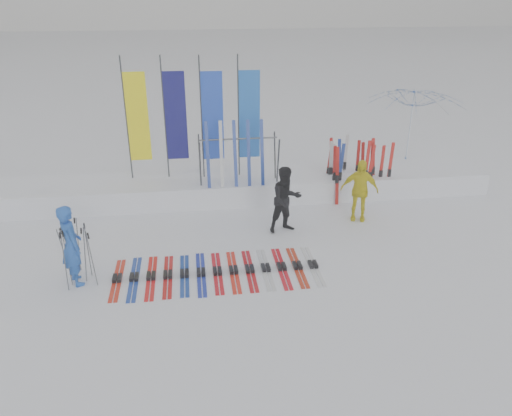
{
  "coord_description": "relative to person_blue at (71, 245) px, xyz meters",
  "views": [
    {
      "loc": [
        -1.11,
        -8.06,
        5.4
      ],
      "look_at": [
        0.2,
        1.6,
        1.0
      ],
      "focal_mm": 35.0,
      "sensor_mm": 36.0,
      "label": 1
    }
  ],
  "objects": [
    {
      "name": "ground",
      "position": [
        3.49,
        -0.74,
        -0.83
      ],
      "size": [
        120.0,
        120.0,
        0.0
      ],
      "primitive_type": "plane",
      "color": "white",
      "rests_on": "ground"
    },
    {
      "name": "snow_bank",
      "position": [
        3.49,
        3.86,
        -0.53
      ],
      "size": [
        14.0,
        1.6,
        0.6
      ],
      "primitive_type": "cube",
      "color": "white",
      "rests_on": "ground"
    },
    {
      "name": "person_blue",
      "position": [
        0.0,
        0.0,
        0.0
      ],
      "size": [
        0.63,
        0.72,
        1.65
      ],
      "primitive_type": "imported",
      "rotation": [
        0.0,
        0.0,
        2.06
      ],
      "color": "#1F52B5",
      "rests_on": "ground"
    },
    {
      "name": "person_black",
      "position": [
        4.51,
        1.67,
        -0.03
      ],
      "size": [
        0.91,
        0.79,
        1.6
      ],
      "primitive_type": "imported",
      "rotation": [
        0.0,
        0.0,
        0.27
      ],
      "color": "black",
      "rests_on": "ground"
    },
    {
      "name": "person_yellow",
      "position": [
        6.41,
        2.06,
        -0.05
      ],
      "size": [
        0.99,
        0.64,
        1.56
      ],
      "primitive_type": "imported",
      "rotation": [
        0.0,
        0.0,
        -0.31
      ],
      "color": "yellow",
      "rests_on": "ground"
    },
    {
      "name": "tent_canopy",
      "position": [
        9.09,
        5.28,
        0.49
      ],
      "size": [
        3.65,
        3.69,
        2.63
      ],
      "primitive_type": "imported",
      "rotation": [
        0.0,
        0.0,
        0.32
      ],
      "color": "white",
      "rests_on": "ground"
    },
    {
      "name": "ski_row",
      "position": [
        2.77,
        -0.04,
        -0.79
      ],
      "size": [
        4.16,
        1.68,
        0.07
      ],
      "color": "red",
      "rests_on": "ground"
    },
    {
      "name": "pole_cluster",
      "position": [
        0.03,
        0.08,
        -0.22
      ],
      "size": [
        0.66,
        0.77,
        1.26
      ],
      "color": "#595B60",
      "rests_on": "ground"
    },
    {
      "name": "feather_flags",
      "position": [
        2.47,
        4.08,
        1.42
      ],
      "size": [
        3.47,
        0.21,
        3.2
      ],
      "color": "#383A3F",
      "rests_on": "ground"
    },
    {
      "name": "ski_rack",
      "position": [
        3.59,
        3.46,
        0.56
      ],
      "size": [
        2.04,
        0.8,
        1.23
      ],
      "color": "#383A3F",
      "rests_on": "ground"
    },
    {
      "name": "upright_skis",
      "position": [
        6.69,
        3.51,
        -0.04
      ],
      "size": [
        1.66,
        0.95,
        1.66
      ],
      "color": "navy",
      "rests_on": "ground"
    }
  ]
}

